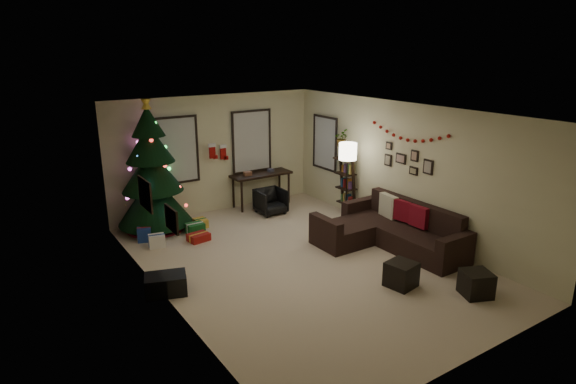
{
  "coord_description": "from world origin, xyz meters",
  "views": [
    {
      "loc": [
        -4.64,
        -6.57,
        3.74
      ],
      "look_at": [
        0.1,
        0.6,
        1.15
      ],
      "focal_mm": 30.33,
      "sensor_mm": 36.0,
      "label": 1
    }
  ],
  "objects_px": {
    "sofa": "(389,232)",
    "desk_chair": "(271,201)",
    "desk": "(261,177)",
    "christmas_tree": "(152,175)",
    "bookshelf": "(347,183)"
  },
  "relations": [
    {
      "from": "bookshelf",
      "to": "desk_chair",
      "type": "bearing_deg",
      "value": 142.44
    },
    {
      "from": "desk",
      "to": "desk_chair",
      "type": "distance_m",
      "value": 0.78
    },
    {
      "from": "desk_chair",
      "to": "bookshelf",
      "type": "relative_size",
      "value": 0.38
    },
    {
      "from": "christmas_tree",
      "to": "bookshelf",
      "type": "xyz_separation_m",
      "value": [
        3.93,
        -1.58,
        -0.42
      ]
    },
    {
      "from": "desk",
      "to": "sofa",
      "type": "bearing_deg",
      "value": -77.44
    },
    {
      "from": "desk_chair",
      "to": "bookshelf",
      "type": "bearing_deg",
      "value": -37.05
    },
    {
      "from": "sofa",
      "to": "bookshelf",
      "type": "xyz_separation_m",
      "value": [
        0.45,
        1.83,
        0.48
      ]
    },
    {
      "from": "christmas_tree",
      "to": "sofa",
      "type": "xyz_separation_m",
      "value": [
        3.48,
        -3.4,
        -0.9
      ]
    },
    {
      "from": "desk",
      "to": "christmas_tree",
      "type": "bearing_deg",
      "value": -177.2
    },
    {
      "from": "desk",
      "to": "desk_chair",
      "type": "xyz_separation_m",
      "value": [
        -0.14,
        -0.65,
        -0.41
      ]
    },
    {
      "from": "sofa",
      "to": "desk_chair",
      "type": "bearing_deg",
      "value": 107.75
    },
    {
      "from": "sofa",
      "to": "desk_chair",
      "type": "relative_size",
      "value": 4.54
    },
    {
      "from": "desk_chair",
      "to": "bookshelf",
      "type": "distance_m",
      "value": 1.8
    },
    {
      "from": "sofa",
      "to": "bookshelf",
      "type": "height_order",
      "value": "bookshelf"
    },
    {
      "from": "sofa",
      "to": "desk_chair",
      "type": "height_order",
      "value": "sofa"
    }
  ]
}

